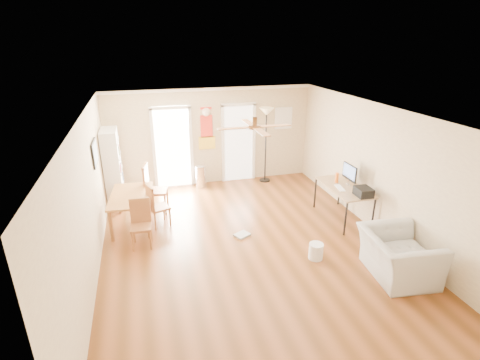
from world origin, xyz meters
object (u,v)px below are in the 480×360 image
object	(u,v)px
torchiere_lamp	(266,146)
computer_desk	(342,203)
trash_can	(201,176)
bookshelf	(113,167)
armchair	(398,256)
dining_chair_near	(141,225)
dining_chair_right_b	(159,205)
wastebasket_a	(316,251)
printer	(363,192)
dining_chair_right_a	(156,188)
dining_table	(133,210)

from	to	relation	value
torchiere_lamp	computer_desk	size ratio (longest dim) A/B	1.43
trash_can	computer_desk	world-z (taller)	computer_desk
torchiere_lamp	bookshelf	bearing A→B (deg)	-174.33
torchiere_lamp	armchair	bearing A→B (deg)	-81.59
armchair	dining_chair_near	bearing A→B (deg)	69.81
dining_chair_right_b	armchair	world-z (taller)	dining_chair_right_b
wastebasket_a	trash_can	bearing A→B (deg)	109.99
printer	computer_desk	bearing A→B (deg)	104.35
computer_desk	bookshelf	bearing A→B (deg)	155.32
dining_chair_right_a	trash_can	xyz separation A→B (m)	(1.22, 1.20, -0.27)
torchiere_lamp	printer	xyz separation A→B (m)	(1.00, -3.19, -0.17)
dining_chair_right_a	armchair	world-z (taller)	dining_chair_right_a
dining_chair_near	dining_table	bearing A→B (deg)	103.79
trash_can	wastebasket_a	xyz separation A→B (m)	(1.45, -3.98, -0.14)
trash_can	printer	xyz separation A→B (m)	(2.83, -3.23, 0.57)
dining_table	dining_chair_near	xyz separation A→B (m)	(0.16, -0.96, 0.12)
wastebasket_a	torchiere_lamp	bearing A→B (deg)	84.54
dining_table	wastebasket_a	distance (m)	3.93
dining_chair_right_b	wastebasket_a	xyz separation A→B (m)	(2.67, -2.07, -0.32)
trash_can	bookshelf	bearing A→B (deg)	-168.62
bookshelf	torchiere_lamp	xyz separation A→B (m)	(3.99, 0.40, 0.12)
bookshelf	torchiere_lamp	bearing A→B (deg)	1.11
bookshelf	dining_chair_right_a	size ratio (longest dim) A/B	1.61
wastebasket_a	armchair	xyz separation A→B (m)	(1.08, -0.82, 0.23)
torchiere_lamp	printer	size ratio (longest dim) A/B	5.89
dining_chair_right_b	computer_desk	distance (m)	4.01
dining_chair_right_b	dining_chair_near	bearing A→B (deg)	135.09
computer_desk	armchair	world-z (taller)	same
bookshelf	wastebasket_a	distance (m)	5.12
dining_chair_right_a	trash_can	world-z (taller)	dining_chair_right_a
computer_desk	printer	bearing A→B (deg)	-78.53
dining_chair_near	dining_chair_right_a	bearing A→B (deg)	79.75
torchiere_lamp	computer_desk	xyz separation A→B (m)	(0.89, -2.64, -0.65)
dining_chair_near	computer_desk	size ratio (longest dim) A/B	0.65
torchiere_lamp	printer	distance (m)	3.35
dining_chair_right_b	dining_chair_near	xyz separation A→B (m)	(-0.39, -0.78, -0.01)
torchiere_lamp	armchair	size ratio (longest dim) A/B	1.74
bookshelf	trash_can	size ratio (longest dim) A/B	3.08
dining_chair_right_b	trash_can	xyz separation A→B (m)	(1.22, 1.92, -0.18)
dining_chair_right_a	torchiere_lamp	size ratio (longest dim) A/B	0.55
bookshelf	torchiere_lamp	size ratio (longest dim) A/B	0.89
torchiere_lamp	dining_chair_near	bearing A→B (deg)	-142.26
bookshelf	dining_chair_right_b	xyz separation A→B (m)	(0.95, -1.48, -0.44)
dining_table	trash_can	distance (m)	2.48
dining_table	torchiere_lamp	world-z (taller)	torchiere_lamp
trash_can	dining_chair_right_a	bearing A→B (deg)	-135.53
dining_table	dining_chair_right_a	xyz separation A→B (m)	(0.55, 0.54, 0.22)
dining_chair_right_b	torchiere_lamp	distance (m)	3.62
trash_can	torchiere_lamp	size ratio (longest dim) A/B	0.29
dining_chair_right_b	computer_desk	world-z (taller)	dining_chair_right_b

